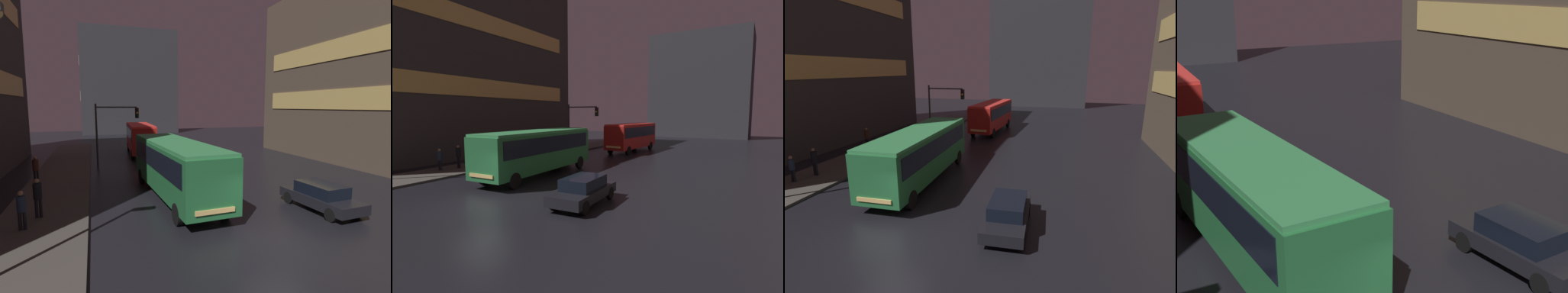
% 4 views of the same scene
% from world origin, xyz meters
% --- Properties ---
extents(bus_near, '(3.14, 10.97, 3.29)m').
position_xyz_m(bus_near, '(-2.21, 7.14, 2.03)').
color(bus_near, '#236B38').
rests_on(bus_near, ground).
extents(car_taxi, '(2.06, 4.44, 1.38)m').
position_xyz_m(car_taxi, '(4.31, 2.72, 0.72)').
color(car_taxi, black).
rests_on(car_taxi, ground).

